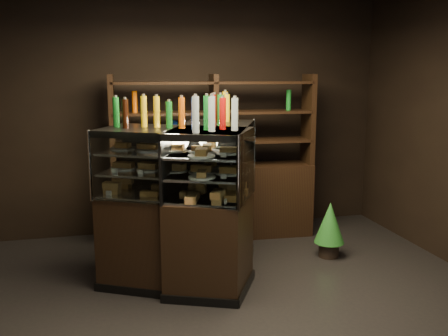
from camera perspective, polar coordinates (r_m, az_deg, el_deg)
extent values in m
plane|color=black|center=(4.40, 1.94, -16.54)|extent=(5.00, 5.00, 0.00)
cube|color=black|center=(6.36, -4.06, 6.18)|extent=(5.00, 0.02, 3.00)
cube|color=black|center=(5.03, -1.32, -7.43)|extent=(1.15, 1.52, 0.89)
cube|color=black|center=(5.17, -1.30, -11.69)|extent=(1.18, 1.56, 0.08)
cube|color=black|center=(4.80, -1.38, 4.46)|extent=(1.15, 1.52, 0.06)
cube|color=silver|center=(4.90, -1.35, -2.38)|extent=(1.08, 1.45, 0.02)
cube|color=silver|center=(4.86, -1.36, 0.02)|extent=(1.08, 1.45, 0.02)
cube|color=silver|center=(4.82, -1.37, 2.22)|extent=(1.08, 1.45, 0.02)
cube|color=white|center=(4.79, 2.76, 1.01)|extent=(0.53, 1.26, 0.63)
cylinder|color=silver|center=(5.46, 3.41, 2.24)|extent=(0.03, 0.03, 0.65)
cylinder|color=silver|center=(4.13, 1.64, -0.61)|extent=(0.03, 0.03, 0.65)
cube|color=black|center=(4.83, -5.47, -8.25)|extent=(1.52, 1.24, 0.89)
cube|color=black|center=(4.98, -5.39, -12.65)|extent=(1.57, 1.28, 0.08)
cube|color=black|center=(4.60, -5.71, 4.12)|extent=(1.52, 1.24, 0.06)
cube|color=silver|center=(4.70, -5.57, -3.01)|extent=(1.45, 1.17, 0.02)
cube|color=silver|center=(4.66, -5.62, -0.51)|extent=(1.45, 1.17, 0.02)
cube|color=silver|center=(4.62, -5.67, 1.78)|extent=(1.45, 1.17, 0.02)
cube|color=white|center=(4.32, -7.23, -0.18)|extent=(1.20, 0.65, 0.63)
cylinder|color=silver|center=(4.13, 1.64, -0.61)|extent=(0.03, 0.03, 0.65)
cylinder|color=silver|center=(4.62, -15.06, 0.26)|extent=(0.03, 0.03, 0.65)
cube|color=gold|center=(4.34, -2.22, -3.64)|extent=(0.15, 0.20, 0.06)
cube|color=gold|center=(4.70, -1.34, -2.48)|extent=(0.15, 0.20, 0.06)
cube|color=gold|center=(5.07, -0.60, -1.48)|extent=(0.15, 0.20, 0.06)
cube|color=gold|center=(5.44, 0.05, -0.62)|extent=(0.15, 0.20, 0.06)
cylinder|color=white|center=(4.35, -2.54, -1.04)|extent=(0.24, 0.24, 0.02)
cube|color=gold|center=(4.35, -2.55, -0.59)|extent=(0.14, 0.19, 0.05)
cylinder|color=white|center=(4.60, -1.92, -0.37)|extent=(0.24, 0.24, 0.02)
cube|color=gold|center=(4.60, -1.92, 0.05)|extent=(0.14, 0.19, 0.05)
cylinder|color=white|center=(4.85, -1.36, 0.22)|extent=(0.24, 0.24, 0.02)
cube|color=gold|center=(4.85, -1.36, 0.62)|extent=(0.14, 0.19, 0.05)
cylinder|color=white|center=(5.10, -0.85, 0.76)|extent=(0.24, 0.24, 0.02)
cube|color=gold|center=(5.10, -0.85, 1.14)|extent=(0.14, 0.19, 0.05)
cylinder|color=white|center=(5.35, -0.39, 1.25)|extent=(0.24, 0.24, 0.02)
cube|color=gold|center=(5.35, -0.39, 1.62)|extent=(0.14, 0.19, 0.05)
cylinder|color=white|center=(4.32, -2.57, 1.41)|extent=(0.24, 0.24, 0.02)
cube|color=gold|center=(4.31, -2.57, 1.86)|extent=(0.14, 0.19, 0.05)
cylinder|color=white|center=(4.57, -1.93, 1.94)|extent=(0.24, 0.24, 0.02)
cube|color=gold|center=(4.56, -1.94, 2.37)|extent=(0.14, 0.19, 0.05)
cylinder|color=white|center=(4.82, -1.37, 2.42)|extent=(0.24, 0.24, 0.02)
cube|color=gold|center=(4.82, -1.37, 2.83)|extent=(0.14, 0.19, 0.05)
cylinder|color=white|center=(5.07, -0.86, 2.86)|extent=(0.24, 0.24, 0.02)
cube|color=gold|center=(5.07, -0.86, 3.24)|extent=(0.14, 0.19, 0.05)
cylinder|color=white|center=(5.33, -0.40, 3.25)|extent=(0.24, 0.24, 0.02)
cube|color=gold|center=(5.32, -0.40, 3.62)|extent=(0.14, 0.19, 0.05)
cube|color=gold|center=(4.88, -12.04, -2.21)|extent=(0.20, 0.16, 0.06)
cube|color=gold|center=(4.73, -7.90, -2.51)|extent=(0.20, 0.16, 0.06)
cube|color=gold|center=(4.60, -3.49, -2.80)|extent=(0.20, 0.16, 0.06)
cube|color=gold|center=(4.50, 1.13, -3.09)|extent=(0.20, 0.16, 0.06)
cylinder|color=white|center=(4.85, -11.38, 0.00)|extent=(0.24, 0.24, 0.02)
cube|color=gold|center=(4.84, -11.39, 0.41)|extent=(0.19, 0.15, 0.05)
cylinder|color=white|center=(4.75, -8.56, -0.14)|extent=(0.24, 0.24, 0.02)
cube|color=gold|center=(4.74, -8.57, 0.27)|extent=(0.19, 0.15, 0.05)
cylinder|color=white|center=(4.65, -5.63, -0.30)|extent=(0.24, 0.24, 0.02)
cube|color=gold|center=(4.65, -5.63, 0.12)|extent=(0.19, 0.15, 0.05)
cylinder|color=white|center=(4.57, -2.58, -0.46)|extent=(0.24, 0.24, 0.02)
cube|color=gold|center=(4.56, -2.58, -0.03)|extent=(0.19, 0.15, 0.05)
cylinder|color=white|center=(4.50, 0.57, -0.62)|extent=(0.24, 0.24, 0.02)
cube|color=gold|center=(4.50, 0.57, -0.19)|extent=(0.19, 0.15, 0.05)
cylinder|color=white|center=(4.82, -11.46, 2.20)|extent=(0.24, 0.24, 0.02)
cube|color=gold|center=(4.81, -11.48, 2.61)|extent=(0.19, 0.15, 0.05)
cylinder|color=white|center=(4.71, -8.63, 2.10)|extent=(0.24, 0.24, 0.02)
cube|color=gold|center=(4.71, -8.64, 2.52)|extent=(0.19, 0.15, 0.05)
cylinder|color=white|center=(4.62, -5.67, 1.99)|extent=(0.24, 0.24, 0.02)
cube|color=gold|center=(4.61, -5.68, 2.42)|extent=(0.19, 0.15, 0.05)
cylinder|color=white|center=(4.54, -2.60, 1.87)|extent=(0.24, 0.24, 0.02)
cube|color=gold|center=(4.53, -2.60, 2.30)|extent=(0.19, 0.15, 0.05)
cylinder|color=white|center=(4.47, 0.57, 1.74)|extent=(0.24, 0.24, 0.02)
cube|color=gold|center=(4.46, 0.57, 2.18)|extent=(0.19, 0.15, 0.05)
cylinder|color=black|center=(4.22, -2.75, 5.87)|extent=(0.06, 0.06, 0.28)
cylinder|color=silver|center=(4.21, -2.77, 7.91)|extent=(0.03, 0.03, 0.02)
cylinder|color=#B20C0A|center=(4.35, -2.42, 6.02)|extent=(0.06, 0.06, 0.28)
cylinder|color=silver|center=(4.34, -2.43, 8.00)|extent=(0.03, 0.03, 0.02)
cylinder|color=#0F38B2|center=(4.47, -2.10, 6.17)|extent=(0.06, 0.06, 0.28)
cylinder|color=silver|center=(4.46, -2.12, 8.09)|extent=(0.03, 0.03, 0.02)
cylinder|color=#147223|center=(4.59, -1.81, 6.30)|extent=(0.06, 0.06, 0.28)
cylinder|color=silver|center=(4.58, -1.82, 8.17)|extent=(0.03, 0.03, 0.02)
cylinder|color=silver|center=(4.72, -1.52, 6.43)|extent=(0.06, 0.06, 0.28)
cylinder|color=silver|center=(4.71, -1.53, 8.25)|extent=(0.03, 0.03, 0.02)
cylinder|color=yellow|center=(4.84, -1.26, 6.55)|extent=(0.06, 0.06, 0.28)
cylinder|color=silver|center=(4.83, -1.26, 8.32)|extent=(0.03, 0.03, 0.02)
cylinder|color=#D8590A|center=(4.97, -1.00, 6.66)|extent=(0.06, 0.06, 0.28)
cylinder|color=silver|center=(4.96, -1.01, 8.39)|extent=(0.03, 0.03, 0.02)
cylinder|color=black|center=(5.09, -0.76, 6.77)|extent=(0.06, 0.06, 0.28)
cylinder|color=silver|center=(5.08, -0.76, 8.46)|extent=(0.03, 0.03, 0.02)
cylinder|color=#B20C0A|center=(5.22, -0.53, 6.87)|extent=(0.06, 0.06, 0.28)
cylinder|color=silver|center=(5.21, -0.53, 8.52)|extent=(0.03, 0.03, 0.02)
cylinder|color=#0F38B2|center=(5.34, -0.31, 6.97)|extent=(0.06, 0.06, 0.28)
cylinder|color=silver|center=(5.33, -0.31, 8.58)|extent=(0.03, 0.03, 0.02)
cylinder|color=black|center=(4.80, -12.21, 6.27)|extent=(0.06, 0.06, 0.28)
cylinder|color=silver|center=(4.79, -12.28, 8.05)|extent=(0.03, 0.03, 0.02)
cylinder|color=#B20C0A|center=(4.75, -10.83, 6.26)|extent=(0.06, 0.06, 0.28)
cylinder|color=silver|center=(4.74, -10.89, 8.07)|extent=(0.03, 0.03, 0.02)
cylinder|color=#0F38B2|center=(4.70, -9.41, 6.26)|extent=(0.06, 0.06, 0.28)
cylinder|color=silver|center=(4.69, -9.47, 8.09)|extent=(0.03, 0.03, 0.02)
cylinder|color=#147223|center=(4.65, -7.97, 6.25)|extent=(0.06, 0.06, 0.28)
cylinder|color=silver|center=(4.64, -8.02, 8.10)|extent=(0.03, 0.03, 0.02)
cylinder|color=silver|center=(4.60, -6.50, 6.24)|extent=(0.06, 0.06, 0.28)
cylinder|color=silver|center=(4.59, -6.54, 8.11)|extent=(0.03, 0.03, 0.02)
cylinder|color=yellow|center=(4.56, -5.00, 6.22)|extent=(0.06, 0.06, 0.28)
cylinder|color=silver|center=(4.55, -5.03, 8.11)|extent=(0.03, 0.03, 0.02)
cylinder|color=#D8590A|center=(4.52, -3.47, 6.20)|extent=(0.06, 0.06, 0.28)
cylinder|color=silver|center=(4.51, -3.49, 8.10)|extent=(0.03, 0.03, 0.02)
cylinder|color=black|center=(4.48, -1.91, 6.18)|extent=(0.06, 0.06, 0.28)
cylinder|color=silver|center=(4.47, -1.93, 8.09)|extent=(0.03, 0.03, 0.02)
cylinder|color=#B20C0A|center=(4.45, -0.33, 6.15)|extent=(0.06, 0.06, 0.28)
cylinder|color=silver|center=(4.44, -0.33, 8.08)|extent=(0.03, 0.03, 0.02)
cylinder|color=#0F38B2|center=(4.41, 1.27, 6.11)|extent=(0.06, 0.06, 0.28)
cylinder|color=silver|center=(4.40, 1.28, 8.05)|extent=(0.03, 0.03, 0.02)
cylinder|color=black|center=(5.74, 11.87, -9.09)|extent=(0.22, 0.22, 0.17)
cone|color=#18571A|center=(5.65, 12.00, -6.12)|extent=(0.33, 0.33, 0.46)
cone|color=#18571A|center=(5.60, 12.06, -4.64)|extent=(0.26, 0.26, 0.32)
cube|color=black|center=(6.15, -1.13, -3.91)|extent=(2.45, 0.55, 0.90)
cube|color=black|center=(5.90, -12.65, 5.06)|extent=(0.08, 0.38, 1.10)
cube|color=black|center=(5.97, -1.17, 5.40)|extent=(0.08, 0.38, 1.10)
cube|color=black|center=(6.28, 9.62, 5.52)|extent=(0.08, 0.38, 1.10)
cube|color=black|center=(6.00, -1.16, 3.03)|extent=(2.40, 0.50, 0.03)
cube|color=black|center=(5.96, -1.17, 6.36)|extent=(2.40, 0.50, 0.03)
cube|color=black|center=(5.95, -1.18, 9.72)|extent=(2.40, 0.50, 0.03)
cylinder|color=black|center=(5.91, -10.06, 3.95)|extent=(0.06, 0.06, 0.22)
cylinder|color=#B20C0A|center=(5.93, -5.58, 4.09)|extent=(0.06, 0.06, 0.22)
cylinder|color=#0F38B2|center=(5.99, -1.16, 4.21)|extent=(0.06, 0.06, 0.22)
cylinder|color=#147223|center=(6.08, 3.15, 4.30)|extent=(0.06, 0.06, 0.22)
cylinder|color=silver|center=(6.20, 7.31, 4.37)|extent=(0.06, 0.06, 0.22)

